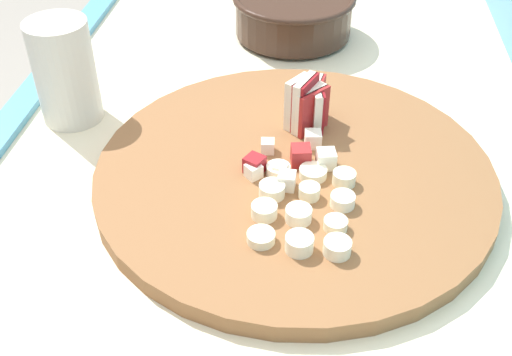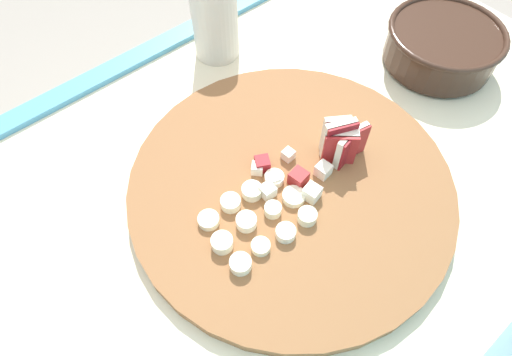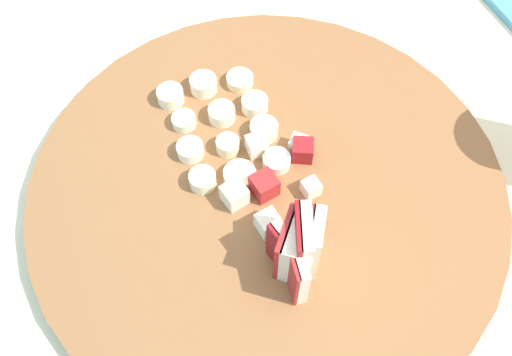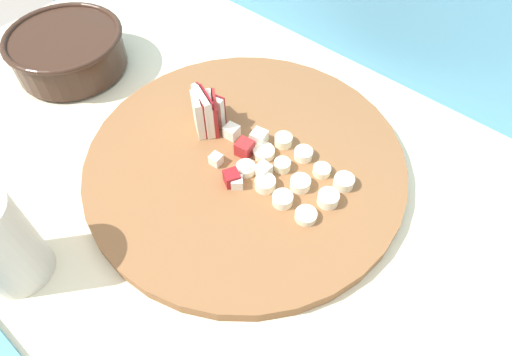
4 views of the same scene
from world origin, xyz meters
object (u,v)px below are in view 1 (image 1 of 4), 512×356
at_px(small_jar, 65,72).
at_px(banana_slice_rows, 304,207).
at_px(apple_dice_pile, 291,160).
at_px(cutting_board, 294,174).
at_px(apple_wedge_fan, 309,106).
at_px(ceramic_bowl, 294,13).

bearing_deg(small_jar, banana_slice_rows, 60.76).
height_order(apple_dice_pile, small_jar, small_jar).
relative_size(cutting_board, banana_slice_rows, 3.13).
relative_size(apple_wedge_fan, banana_slice_rows, 0.46).
xyz_separation_m(apple_dice_pile, ceramic_bowl, (-0.36, -0.02, 0.01)).
relative_size(apple_wedge_fan, ceramic_bowl, 0.34).
xyz_separation_m(banana_slice_rows, ceramic_bowl, (-0.44, -0.04, 0.01)).
distance_m(apple_wedge_fan, ceramic_bowl, 0.28).
bearing_deg(cutting_board, small_jar, -108.50).
height_order(cutting_board, ceramic_bowl, ceramic_bowl).
distance_m(cutting_board, ceramic_bowl, 0.36).
distance_m(apple_wedge_fan, banana_slice_rows, 0.16).
bearing_deg(cutting_board, banana_slice_rows, 11.11).
bearing_deg(ceramic_bowl, banana_slice_rows, 5.58).
height_order(apple_wedge_fan, ceramic_bowl, apple_wedge_fan).
height_order(apple_wedge_fan, apple_dice_pile, apple_wedge_fan).
relative_size(banana_slice_rows, small_jar, 1.08).
bearing_deg(apple_dice_pile, cutting_board, 96.32).
bearing_deg(small_jar, apple_wedge_fan, 86.92).
bearing_deg(ceramic_bowl, apple_dice_pile, 3.77).
bearing_deg(apple_dice_pile, apple_wedge_fan, 169.79).
height_order(banana_slice_rows, small_jar, small_jar).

